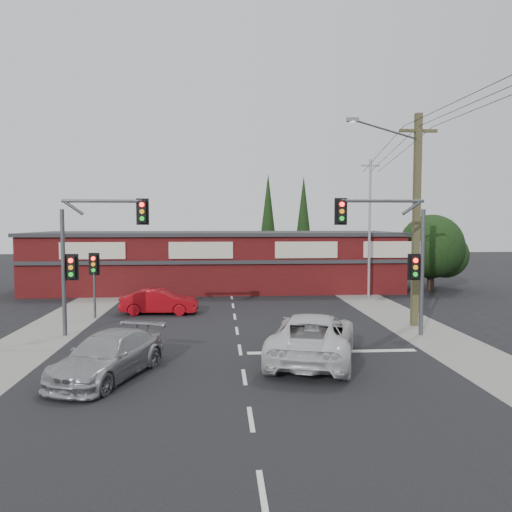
{
  "coord_description": "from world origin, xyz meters",
  "views": [
    {
      "loc": [
        -0.75,
        -19.95,
        4.94
      ],
      "look_at": [
        0.91,
        3.0,
        3.38
      ],
      "focal_mm": 35.0,
      "sensor_mm": 36.0,
      "label": 1
    }
  ],
  "objects": [
    {
      "name": "white_suv",
      "position": [
        2.57,
        -2.5,
        0.84
      ],
      "size": [
        4.36,
        6.59,
        1.68
      ],
      "primitive_type": "imported",
      "rotation": [
        0.0,
        0.0,
        2.86
      ],
      "color": "silver",
      "rests_on": "ground"
    },
    {
      "name": "conifer_far",
      "position": [
        7.0,
        26.0,
        5.48
      ],
      "size": [
        1.8,
        1.8,
        9.25
      ],
      "color": "#2D2116",
      "rests_on": "ground"
    },
    {
      "name": "power_lines",
      "position": [
        8.47,
        -2.47,
        9.04
      ],
      "size": [
        2.01,
        29.0,
        1.22
      ],
      "color": "black",
      "rests_on": "ground"
    },
    {
      "name": "road_strip",
      "position": [
        0.0,
        5.0,
        0.01
      ],
      "size": [
        14.0,
        70.0,
        0.01
      ],
      "primitive_type": "cube",
      "color": "black",
      "rests_on": "ground"
    },
    {
      "name": "tree_cluster",
      "position": [
        14.69,
        15.44,
        2.9
      ],
      "size": [
        5.9,
        5.1,
        5.5
      ],
      "color": "#2D2116",
      "rests_on": "ground"
    },
    {
      "name": "conifer_near",
      "position": [
        3.5,
        24.0,
        5.48
      ],
      "size": [
        1.8,
        1.8,
        9.25
      ],
      "color": "#2D2116",
      "rests_on": "ground"
    },
    {
      "name": "lane_dashes",
      "position": [
        0.0,
        2.44,
        0.01
      ],
      "size": [
        0.12,
        42.49,
        0.01
      ],
      "color": "silver",
      "rests_on": "ground"
    },
    {
      "name": "shop_building",
      "position": [
        -0.99,
        16.99,
        2.13
      ],
      "size": [
        27.3,
        8.4,
        4.22
      ],
      "color": "#430D0E",
      "rests_on": "ground"
    },
    {
      "name": "traffic_mast_right",
      "position": [
        6.86,
        1.0,
        3.95
      ],
      "size": [
        3.96,
        0.27,
        5.97
      ],
      "color": "#47494C",
      "rests_on": "ground"
    },
    {
      "name": "pedestal_signal",
      "position": [
        -7.2,
        6.01,
        2.41
      ],
      "size": [
        0.55,
        0.27,
        3.38
      ],
      "color": "#47494C",
      "rests_on": "ground"
    },
    {
      "name": "stop_line",
      "position": [
        3.5,
        -1.5,
        0.01
      ],
      "size": [
        6.5,
        0.35,
        0.01
      ],
      "primitive_type": "cube",
      "color": "silver",
      "rests_on": "ground"
    },
    {
      "name": "red_sedan",
      "position": [
        -4.02,
        6.97,
        0.67
      ],
      "size": [
        4.16,
        1.67,
        1.35
      ],
      "primitive_type": "imported",
      "rotation": [
        0.0,
        0.0,
        1.51
      ],
      "color": "#9B0911",
      "rests_on": "ground"
    },
    {
      "name": "silver_suv",
      "position": [
        -4.31,
        -4.09,
        0.71
      ],
      "size": [
        3.54,
        5.25,
        1.41
      ],
      "primitive_type": "imported",
      "rotation": [
        0.0,
        0.0,
        -0.35
      ],
      "color": "#A1A3A6",
      "rests_on": "ground"
    },
    {
      "name": "traffic_mast_left",
      "position": [
        -6.43,
        2.0,
        3.93
      ],
      "size": [
        3.77,
        0.27,
        5.97
      ],
      "color": "#47494C",
      "rests_on": "ground"
    },
    {
      "name": "ground",
      "position": [
        0.0,
        0.0,
        0.0
      ],
      "size": [
        120.0,
        120.0,
        0.0
      ],
      "primitive_type": "plane",
      "color": "black",
      "rests_on": "ground"
    },
    {
      "name": "utility_pole",
      "position": [
        8.36,
        2.99,
        5.4
      ],
      "size": [
        4.38,
        0.59,
        10.0
      ],
      "color": "brown",
      "rests_on": "ground"
    },
    {
      "name": "verge_right",
      "position": [
        8.5,
        5.0,
        0.01
      ],
      "size": [
        3.0,
        70.0,
        0.02
      ],
      "primitive_type": "cube",
      "color": "gray",
      "rests_on": "ground"
    },
    {
      "name": "steel_pole",
      "position": [
        9.0,
        12.0,
        4.7
      ],
      "size": [
        1.2,
        0.16,
        9.0
      ],
      "color": "gray",
      "rests_on": "ground"
    },
    {
      "name": "verge_left",
      "position": [
        -8.5,
        5.0,
        0.01
      ],
      "size": [
        3.0,
        70.0,
        0.02
      ],
      "primitive_type": "cube",
      "color": "gray",
      "rests_on": "ground"
    }
  ]
}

